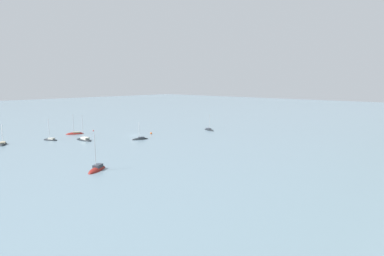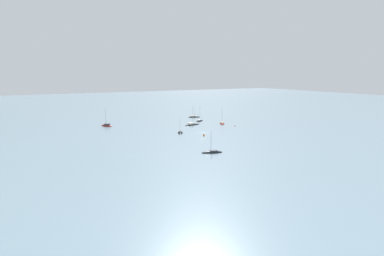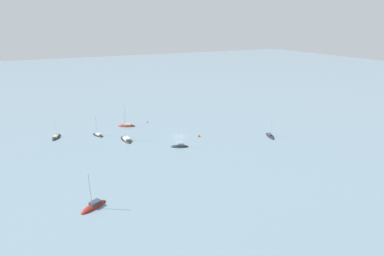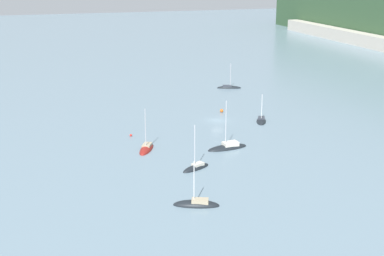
# 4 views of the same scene
# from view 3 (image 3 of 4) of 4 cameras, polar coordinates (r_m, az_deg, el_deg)

# --- Properties ---
(ground_plane) EXTENTS (600.00, 600.00, 0.00)m
(ground_plane) POSITION_cam_3_polar(r_m,az_deg,el_deg) (112.72, -2.47, -1.60)
(ground_plane) COLOR slate
(sailboat_0) EXTENTS (6.56, 4.57, 7.07)m
(sailboat_0) POSITION_cam_3_polar(r_m,az_deg,el_deg) (103.36, -2.34, -3.56)
(sailboat_0) COLOR black
(sailboat_0) RESTS_ON ground_plane
(sailboat_1) EXTENTS (7.33, 5.12, 9.14)m
(sailboat_1) POSITION_cam_3_polar(r_m,az_deg,el_deg) (126.43, -12.31, 0.36)
(sailboat_1) COLOR maroon
(sailboat_1) RESTS_ON ground_plane
(sailboat_2) EXTENTS (4.52, 7.25, 7.77)m
(sailboat_2) POSITION_cam_3_polar(r_m,az_deg,el_deg) (122.26, -24.44, -1.66)
(sailboat_2) COLOR black
(sailboat_2) RESTS_ON ground_plane
(sailboat_3) EXTENTS (3.64, 8.62, 10.33)m
(sailboat_3) POSITION_cam_3_polar(r_m,az_deg,el_deg) (111.55, -12.44, -2.23)
(sailboat_3) COLOR black
(sailboat_3) RESTS_ON ground_plane
(sailboat_4) EXTENTS (7.06, 5.34, 9.94)m
(sailboat_4) POSITION_cam_3_polar(r_m,az_deg,el_deg) (75.20, -18.21, -14.08)
(sailboat_4) COLOR maroon
(sailboat_4) RESTS_ON ground_plane
(sailboat_5) EXTENTS (4.14, 6.09, 8.84)m
(sailboat_5) POSITION_cam_3_polar(r_m,az_deg,el_deg) (118.75, -17.49, -1.36)
(sailboat_5) COLOR black
(sailboat_5) RESTS_ON ground_plane
(sailboat_6) EXTENTS (4.01, 7.30, 7.88)m
(sailboat_6) POSITION_cam_3_polar(r_m,az_deg,el_deg) (116.30, 14.64, -1.53)
(sailboat_6) COLOR black
(sailboat_6) RESTS_ON ground_plane
(mooring_buoy_0) EXTENTS (0.80, 0.80, 0.80)m
(mooring_buoy_0) POSITION_cam_3_polar(r_m,az_deg,el_deg) (112.18, 1.29, -1.47)
(mooring_buoy_0) COLOR orange
(mooring_buoy_0) RESTS_ON ground_plane
(mooring_buoy_1) EXTENTS (0.51, 0.51, 0.51)m
(mooring_buoy_1) POSITION_cam_3_polar(r_m,az_deg,el_deg) (129.74, -8.53, 1.18)
(mooring_buoy_1) COLOR red
(mooring_buoy_1) RESTS_ON ground_plane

